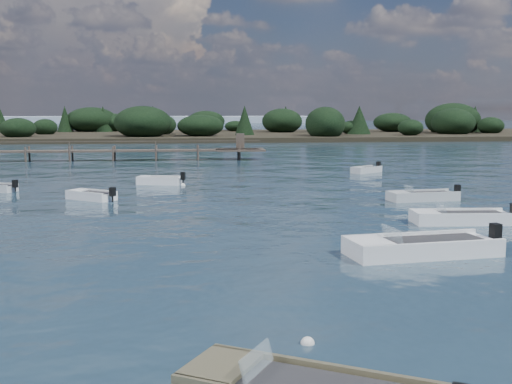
{
  "coord_description": "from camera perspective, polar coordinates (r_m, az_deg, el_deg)",
  "views": [
    {
      "loc": [
        -1.91,
        -18.47,
        5.25
      ],
      "look_at": [
        1.79,
        14.0,
        1.0
      ],
      "focal_mm": 45.0,
      "sensor_mm": 36.0,
      "label": 1
    }
  ],
  "objects": [
    {
      "name": "ground",
      "position": [
        78.67,
        -5.1,
        3.55
      ],
      "size": [
        400.0,
        400.0,
        0.0
      ],
      "primitive_type": "plane",
      "color": "#182A38",
      "rests_on": "ground"
    },
    {
      "name": "tender_far_white",
      "position": [
        45.28,
        -8.58,
        0.88
      ],
      "size": [
        3.43,
        1.91,
        1.15
      ],
      "color": "white",
      "rests_on": "ground"
    },
    {
      "name": "dinghy_extra_a",
      "position": [
        38.21,
        14.59,
        -0.5
      ],
      "size": [
        4.42,
        1.92,
        1.14
      ],
      "color": "silver",
      "rests_on": "ground"
    },
    {
      "name": "dinghy_extra_b",
      "position": [
        38.45,
        -14.42,
        -0.45
      ],
      "size": [
        3.09,
        2.78,
        1.06
      ],
      "color": "white",
      "rests_on": "ground"
    },
    {
      "name": "tender_far_grey_b",
      "position": [
        53.74,
        9.78,
        1.86
      ],
      "size": [
        2.96,
        2.48,
        1.07
      ],
      "color": "silver",
      "rests_on": "ground"
    },
    {
      "name": "dinghy_mid_white_a",
      "position": [
        24.0,
        14.5,
        -5.03
      ],
      "size": [
        5.97,
        2.72,
        1.37
      ],
      "color": "white",
      "rests_on": "ground"
    },
    {
      "name": "dinghy_mid_white_b",
      "position": [
        31.12,
        17.76,
        -2.37
      ],
      "size": [
        4.9,
        2.0,
        1.2
      ],
      "color": "white",
      "rests_on": "ground"
    },
    {
      "name": "buoy_a",
      "position": [
        14.87,
        4.61,
        -13.29
      ],
      "size": [
        0.32,
        0.32,
        0.32
      ],
      "primitive_type": "sphere",
      "color": "silver",
      "rests_on": "ground"
    },
    {
      "name": "buoy_b",
      "position": [
        25.4,
        19.21,
        -4.94
      ],
      "size": [
        0.32,
        0.32,
        0.32
      ],
      "primitive_type": "sphere",
      "color": "silver",
      "rests_on": "ground"
    },
    {
      "name": "buoy_e",
      "position": [
        44.42,
        -6.52,
        0.57
      ],
      "size": [
        0.32,
        0.32,
        0.32
      ],
      "primitive_type": "sphere",
      "color": "silver",
      "rests_on": "ground"
    },
    {
      "name": "far_headland",
      "position": [
        121.53,
        6.33,
        5.81
      ],
      "size": [
        190.0,
        40.0,
        5.8
      ],
      "color": "black",
      "rests_on": "ground"
    }
  ]
}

